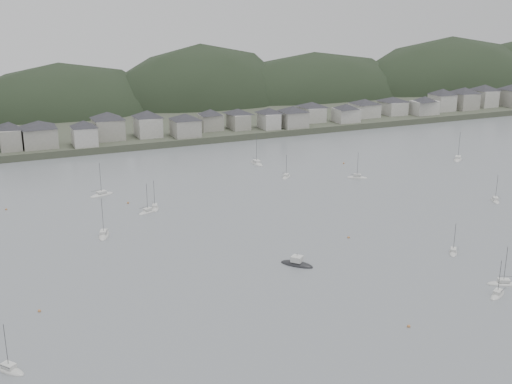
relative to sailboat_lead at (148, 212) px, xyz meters
name	(u,v)px	position (x,y,z in m)	size (l,w,h in m)	color
ground	(400,315)	(31.52, -86.65, -0.18)	(900.00, 900.00, 0.00)	slate
far_shore_land	(112,104)	(31.52, 208.35, 1.32)	(900.00, 250.00, 3.00)	#383D2D
forested_ridge	(130,131)	(36.35, 182.75, -11.47)	(851.55, 103.94, 102.57)	black
waterfront_town	(261,115)	(82.10, 96.69, 8.48)	(451.48, 28.46, 12.92)	gray
sailboat_lead	(148,212)	(0.00, 0.00, 0.00)	(7.50, 5.38, 9.93)	beige
moored_fleet	(228,230)	(16.93, -25.13, 0.00)	(259.07, 157.40, 13.15)	beige
motor_launch_far	(297,264)	(23.66, -54.71, 0.10)	(7.90, 8.64, 4.05)	black
mooring_buoys	(295,231)	(34.06, -33.16, -0.03)	(169.77, 136.88, 0.70)	#B06F3A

